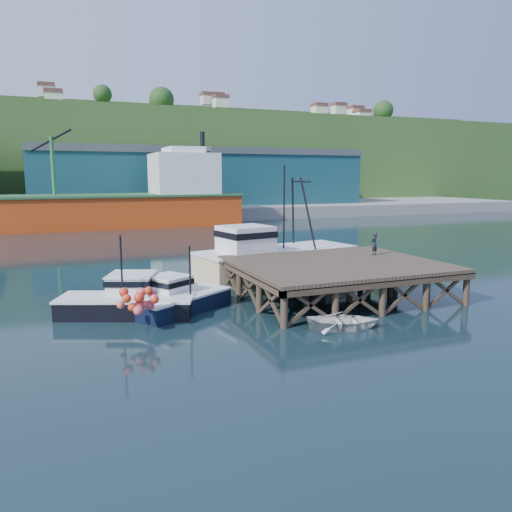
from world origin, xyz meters
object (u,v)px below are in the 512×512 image
boat_navy (179,298)px  dockworker (374,244)px  trawler (273,254)px  boat_black (128,299)px  dinghy (343,321)px

boat_navy → dockworker: (13.38, 1.15, 2.14)m
trawler → dockworker: trawler is taller
trawler → dockworker: (4.86, -5.36, 1.22)m
boat_black → dockworker: (16.04, 0.70, 2.08)m
boat_navy → boat_black: (-2.66, 0.44, 0.06)m
boat_black → trawler: trawler is taller
dinghy → boat_black: bearing=75.5°
boat_black → trawler: 12.75m
dinghy → dockworker: 10.23m
trawler → dinghy: (-1.92, -12.60, -1.29)m
boat_navy → boat_black: size_ratio=0.81×
boat_black → dinghy: bearing=-13.4°
dinghy → trawler: bearing=12.1°
trawler → dinghy: size_ratio=3.59×
dockworker → boat_navy: bearing=-14.5°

